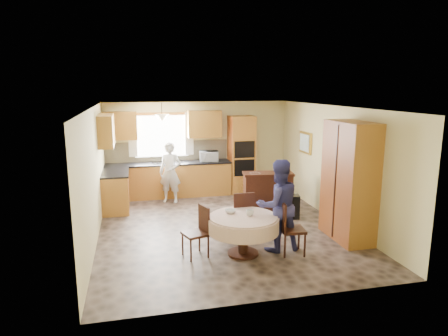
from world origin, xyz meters
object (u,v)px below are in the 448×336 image
chair_right (288,225)px  dining_table (243,225)px  sideboard (268,192)px  cupboard (350,181)px  oven_tower (241,155)px  chair_back (242,214)px  person_dining (278,205)px  person_sink (170,172)px  chair_left (199,229)px

chair_right → dining_table: bearing=85.7°
sideboard → cupboard: (0.88, -2.13, 0.71)m
sideboard → dining_table: bearing=-110.3°
oven_tower → sideboard: bearing=-83.4°
cupboard → dining_table: (-2.17, -0.29, -0.59)m
dining_table → chair_back: (0.16, 0.62, -0.01)m
oven_tower → person_dining: 4.06m
sideboard → person_sink: size_ratio=0.77×
sideboard → cupboard: 2.41m
chair_left → person_sink: (-0.15, 3.44, 0.28)m
sideboard → cupboard: bearing=-59.8°
person_sink → person_dining: size_ratio=0.93×
cupboard → person_dining: (-1.51, -0.22, -0.30)m
sideboard → person_sink: bearing=160.4°
person_sink → sideboard: bearing=-5.4°
cupboard → chair_right: cupboard is taller
dining_table → chair_left: size_ratio=1.39×
cupboard → chair_right: 1.59m
chair_left → chair_back: chair_back is taller
dining_table → chair_right: (0.77, -0.15, -0.02)m
chair_left → chair_right: size_ratio=0.94×
sideboard → chair_left: (-2.06, -2.30, 0.07)m
chair_back → person_dining: (0.50, -0.55, 0.29)m
oven_tower → chair_left: size_ratio=2.38×
oven_tower → person_sink: size_ratio=1.38×
sideboard → chair_right: bearing=-93.6°
oven_tower → chair_left: bearing=-115.1°
chair_left → person_dining: person_dining is taller
oven_tower → sideboard: oven_tower is taller
dining_table → person_sink: 3.69m
oven_tower → chair_back: bearing=-105.2°
cupboard → dining_table: bearing=-172.4°
cupboard → dining_table: 2.27m
chair_right → oven_tower: bearing=2.3°
chair_right → person_dining: (-0.12, 0.22, 0.31)m
dining_table → chair_right: chair_right is taller
sideboard → cupboard: size_ratio=0.52×
dining_table → chair_right: 0.79m
person_dining → person_sink: bearing=-71.3°
cupboard → chair_left: (-2.93, -0.17, -0.64)m
chair_back → chair_right: chair_back is taller
chair_back → person_dining: 0.80m
oven_tower → person_sink: 2.10m
person_dining → chair_back: bearing=-53.3°
oven_tower → chair_right: (-0.33, -4.25, -0.54)m
oven_tower → person_dining: bearing=-96.3°
oven_tower → chair_right: size_ratio=2.24×
chair_back → sideboard: bearing=-123.6°
sideboard → chair_left: chair_left is taller
chair_back → chair_right: 0.99m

